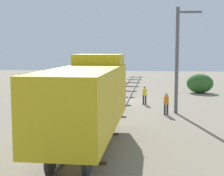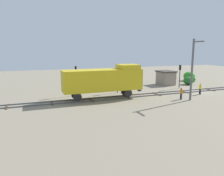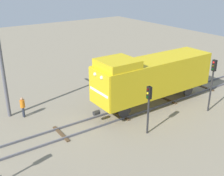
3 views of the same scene
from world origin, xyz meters
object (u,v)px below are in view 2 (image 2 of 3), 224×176
at_px(worker_by_signal, 181,92).
at_px(worker_near_track, 200,88).
at_px(catenary_mast, 192,68).
at_px(locomotive, 104,79).
at_px(traffic_signal_mid, 117,77).
at_px(traffic_signal_near, 180,72).
at_px(traffic_signal_far, 76,75).
at_px(relay_hut, 166,78).

bearing_deg(worker_by_signal, worker_near_track, 25.91).
xyz_separation_m(worker_by_signal, catenary_mast, (-0.86, -0.91, 3.40)).
height_order(locomotive, catenary_mast, catenary_mast).
distance_m(traffic_signal_mid, worker_near_track, 12.96).
distance_m(traffic_signal_near, traffic_signal_mid, 11.91).
xyz_separation_m(traffic_signal_near, worker_near_track, (-5.60, 0.41, -1.91)).
bearing_deg(worker_by_signal, locomotive, 163.13).
height_order(worker_near_track, catenary_mast, catenary_mast).
height_order(traffic_signal_mid, worker_near_track, traffic_signal_mid).
relative_size(worker_near_track, worker_by_signal, 1.00).
distance_m(worker_near_track, catenary_mast, 5.94).
height_order(traffic_signal_far, worker_by_signal, traffic_signal_far).
relative_size(traffic_signal_near, worker_by_signal, 2.46).
bearing_deg(worker_near_track, catenary_mast, -133.50).
bearing_deg(worker_by_signal, traffic_signal_far, 155.36).
height_order(traffic_signal_mid, traffic_signal_far, traffic_signal_far).
distance_m(worker_by_signal, relay_hut, 12.91).
xyz_separation_m(worker_near_track, worker_by_signal, (-1.80, 4.99, 0.00)).
distance_m(traffic_signal_mid, traffic_signal_far, 6.66).
bearing_deg(worker_near_track, traffic_signal_far, 175.05).
distance_m(traffic_signal_far, worker_by_signal, 15.42).
height_order(traffic_signal_near, relay_hut, traffic_signal_near).
bearing_deg(worker_near_track, worker_by_signal, -146.78).
distance_m(traffic_signal_near, relay_hut, 4.56).
bearing_deg(relay_hut, worker_near_track, 177.30).
distance_m(traffic_signal_near, worker_near_track, 5.93).
relative_size(traffic_signal_near, traffic_signal_mid, 1.15).
bearing_deg(worker_by_signal, catenary_mast, -37.25).
height_order(traffic_signal_far, catenary_mast, catenary_mast).
bearing_deg(catenary_mast, traffic_signal_mid, 41.23).
relative_size(catenary_mast, relay_hut, 2.37).
bearing_deg(catenary_mast, worker_near_track, -56.86).
bearing_deg(traffic_signal_near, relay_hut, -0.75).
distance_m(traffic_signal_far, worker_near_track, 19.20).
bearing_deg(traffic_signal_mid, worker_near_track, -116.79).
bearing_deg(traffic_signal_near, catenary_mast, 151.50).
bearing_deg(relay_hut, locomotive, 115.99).
height_order(traffic_signal_mid, worker_by_signal, traffic_signal_mid).
bearing_deg(traffic_signal_mid, traffic_signal_far, 88.27).
height_order(catenary_mast, relay_hut, catenary_mast).
xyz_separation_m(traffic_signal_far, catenary_mast, (-8.66, -14.05, 1.32)).
xyz_separation_m(catenary_mast, relay_hut, (12.56, -4.54, -3.01)).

